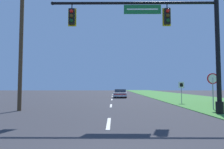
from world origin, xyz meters
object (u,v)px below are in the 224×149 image
at_px(signal_mast, 174,36).
at_px(utility_pole_near, 21,28).
at_px(car_ahead, 120,93).
at_px(route_sign_post, 181,87).
at_px(stop_sign, 213,83).

relative_size(signal_mast, utility_pole_near, 0.94).
distance_m(car_ahead, utility_pole_near, 18.49).
bearing_deg(car_ahead, utility_pole_near, -114.23).
distance_m(car_ahead, route_sign_post, 11.66).
xyz_separation_m(car_ahead, stop_sign, (5.88, -15.68, 1.26)).
xyz_separation_m(signal_mast, route_sign_post, (2.94, 7.63, -3.07)).
xyz_separation_m(stop_sign, utility_pole_near, (-13.18, -0.56, 3.74)).
distance_m(signal_mast, stop_sign, 4.77).
bearing_deg(stop_sign, utility_pole_near, -177.59).
height_order(signal_mast, utility_pole_near, utility_pole_near).
bearing_deg(route_sign_post, signal_mast, -111.05).
bearing_deg(utility_pole_near, route_sign_post, 25.10).
xyz_separation_m(signal_mast, stop_sign, (3.26, 2.16, -2.73)).
relative_size(car_ahead, utility_pole_near, 0.41).
bearing_deg(utility_pole_near, signal_mast, -9.20).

